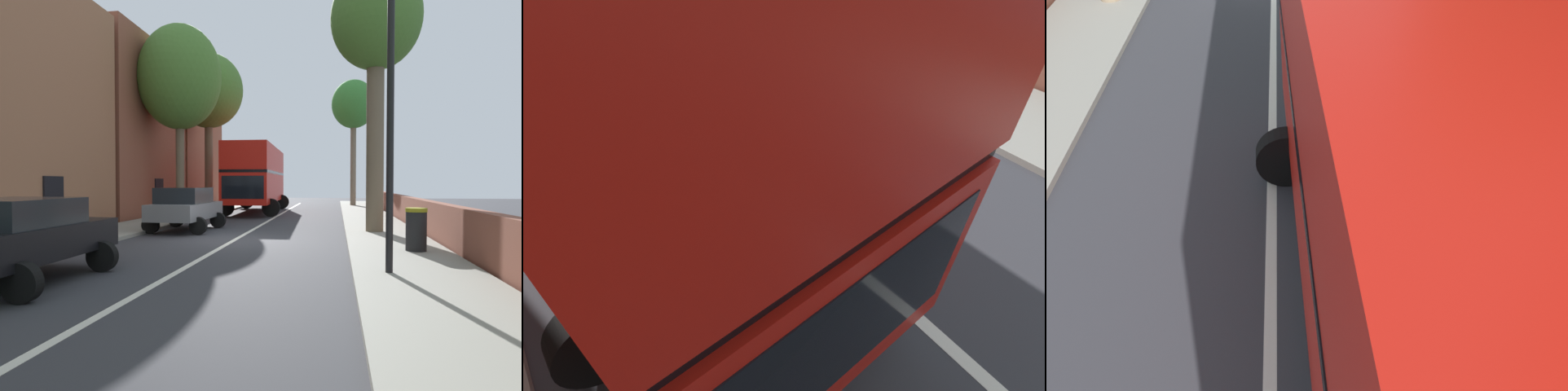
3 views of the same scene
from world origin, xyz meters
The scene contains 1 object.
double_decker_bus centered at (-1.70, 13.95, 2.36)m, with size 3.87×11.24×4.06m.
Camera 2 is at (-2.59, 7.63, 3.93)m, focal length 27.00 mm.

